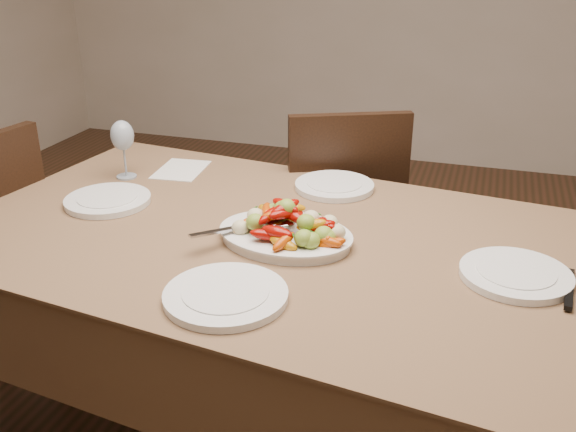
% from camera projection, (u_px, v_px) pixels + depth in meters
% --- Properties ---
extents(dining_table, '(1.95, 1.25, 0.76)m').
position_uv_depth(dining_table, '(288.00, 355.00, 1.86)').
color(dining_table, brown).
rests_on(dining_table, ground).
extents(chair_far, '(0.56, 0.56, 0.95)m').
position_uv_depth(chair_far, '(336.00, 221.00, 2.49)').
color(chair_far, black).
rests_on(chair_far, ground).
extents(serving_platter, '(0.38, 0.30, 0.02)m').
position_uv_depth(serving_platter, '(285.00, 238.00, 1.68)').
color(serving_platter, white).
rests_on(serving_platter, dining_table).
extents(roasted_vegetables, '(0.31, 0.23, 0.09)m').
position_uv_depth(roasted_vegetables, '(285.00, 218.00, 1.66)').
color(roasted_vegetables, '#840802').
rests_on(roasted_vegetables, serving_platter).
extents(serving_spoon, '(0.26, 0.21, 0.03)m').
position_uv_depth(serving_spoon, '(256.00, 226.00, 1.66)').
color(serving_spoon, '#9EA0A8').
rests_on(serving_spoon, serving_platter).
extents(plate_left, '(0.25, 0.25, 0.02)m').
position_uv_depth(plate_left, '(108.00, 200.00, 1.92)').
color(plate_left, white).
rests_on(plate_left, dining_table).
extents(plate_right, '(0.26, 0.26, 0.02)m').
position_uv_depth(plate_right, '(515.00, 275.00, 1.50)').
color(plate_right, white).
rests_on(plate_right, dining_table).
extents(plate_far, '(0.25, 0.25, 0.02)m').
position_uv_depth(plate_far, '(334.00, 186.00, 2.03)').
color(plate_far, white).
rests_on(plate_far, dining_table).
extents(plate_near, '(0.28, 0.28, 0.02)m').
position_uv_depth(plate_near, '(226.00, 296.00, 1.42)').
color(plate_near, white).
rests_on(plate_near, dining_table).
extents(wine_glass, '(0.08, 0.08, 0.20)m').
position_uv_depth(wine_glass, '(124.00, 148.00, 2.08)').
color(wine_glass, '#8C99A5').
rests_on(wine_glass, dining_table).
extents(menu_card, '(0.17, 0.22, 0.00)m').
position_uv_depth(menu_card, '(181.00, 170.00, 2.19)').
color(menu_card, silver).
rests_on(menu_card, dining_table).
extents(table_knife, '(0.04, 0.20, 0.01)m').
position_uv_depth(table_knife, '(569.00, 291.00, 1.44)').
color(table_knife, '#9EA0A8').
rests_on(table_knife, dining_table).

